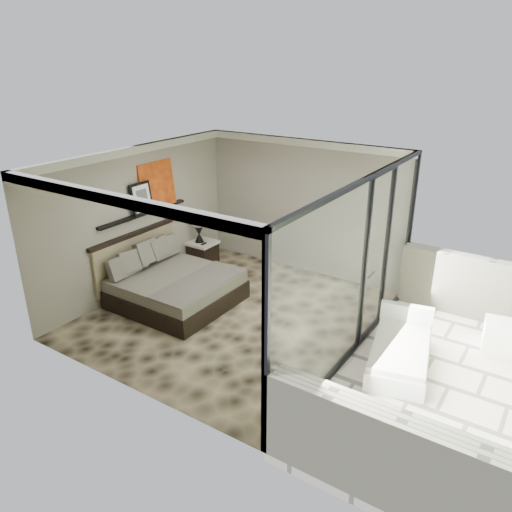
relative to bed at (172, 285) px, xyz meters
The scene contains 14 objects.
floor 1.34m from the bed, ahead, with size 5.00×5.00×0.00m, color black.
ceiling 2.77m from the bed, ahead, with size 4.50×5.00×0.02m, color silver.
back_wall 3.16m from the bed, 64.48° to the left, with size 4.50×0.02×2.80m, color gray.
left_wall 1.44m from the bed, 168.59° to the left, with size 0.02×5.00×2.80m, color gray.
glass_wall 3.69m from the bed, ahead, with size 0.08×5.00×2.80m, color white.
terrace_slab 5.05m from the bed, ahead, with size 3.00×5.00×0.12m, color beige.
picture_ledge 1.50m from the bed, 161.91° to the left, with size 0.12×2.20×0.05m, color black.
bed is the anchor object (origin of this frame).
nightstand 1.87m from the bed, 111.38° to the left, with size 0.57×0.57×0.57m, color black.
table_lamp 1.93m from the bed, 113.08° to the left, with size 0.35×0.35×0.63m.
abstract_canvas 2.01m from the bed, 141.39° to the left, with size 0.04×0.90×0.90m, color #A62D0E.
framed_print 1.73m from the bed, 164.45° to the left, with size 0.03×0.50×0.60m, color black.
ottoman 5.66m from the bed, 16.34° to the left, with size 0.49×0.49×0.49m, color white.
lounger 4.27m from the bed, ahead, with size 1.17×1.79×0.64m.
Camera 1 is at (4.70, -6.35, 4.37)m, focal length 35.00 mm.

